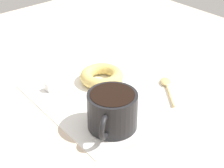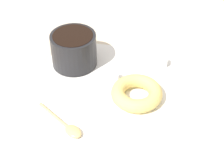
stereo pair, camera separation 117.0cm
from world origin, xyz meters
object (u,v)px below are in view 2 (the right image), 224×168
(donut, at_px, (137,93))
(spoon, at_px, (68,127))
(sugar_cube, at_px, (115,77))
(sugar_cube_extra, at_px, (163,62))
(coffee_cup, at_px, (74,49))

(donut, xyz_separation_m, spoon, (-0.10, 0.11, -0.01))
(donut, distance_m, sugar_cube, 0.07)
(donut, relative_size, spoon, 0.99)
(donut, height_order, sugar_cube, donut)
(donut, bearing_deg, spoon, 129.96)
(sugar_cube, bearing_deg, sugar_cube_extra, -57.04)
(sugar_cube, bearing_deg, coffee_cup, 64.90)
(coffee_cup, distance_m, sugar_cube, 0.11)
(coffee_cup, bearing_deg, sugar_cube, -115.10)
(spoon, bearing_deg, coffee_cup, 8.65)
(coffee_cup, relative_size, spoon, 1.13)
(coffee_cup, distance_m, spoon, 0.19)
(coffee_cup, relative_size, sugar_cube_extra, 6.43)
(coffee_cup, xyz_separation_m, donut, (-0.09, -0.14, -0.02))
(donut, bearing_deg, sugar_cube, 44.99)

